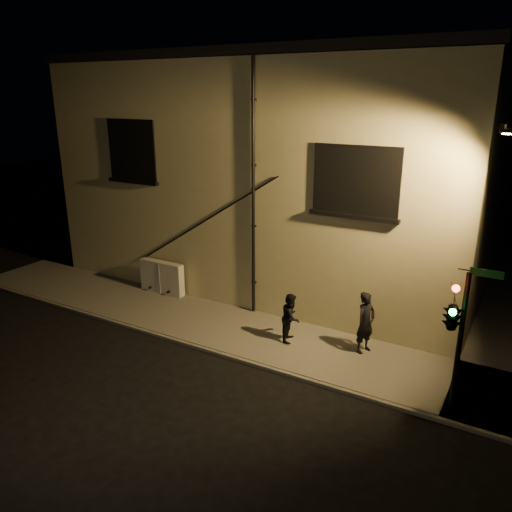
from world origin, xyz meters
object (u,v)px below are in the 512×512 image
Objects in this scene: pedestrian_a at (366,323)px; pedestrian_b at (291,317)px; utility_cabinet at (162,277)px; traffic_signal at (453,315)px.

pedestrian_a reaches higher than pedestrian_b.
utility_cabinet is at bearing 107.77° from pedestrian_a.
pedestrian_b is at bearing 165.50° from traffic_signal.
utility_cabinet is at bearing 66.69° from pedestrian_b.
traffic_signal is (10.66, -2.25, 1.81)m from utility_cabinet.
pedestrian_b is (5.95, -1.03, 0.14)m from utility_cabinet.
traffic_signal reaches higher than utility_cabinet.
pedestrian_b is 5.14m from traffic_signal.
pedestrian_b is at bearing 123.22° from pedestrian_a.
utility_cabinet is 1.01× the size of pedestrian_a.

